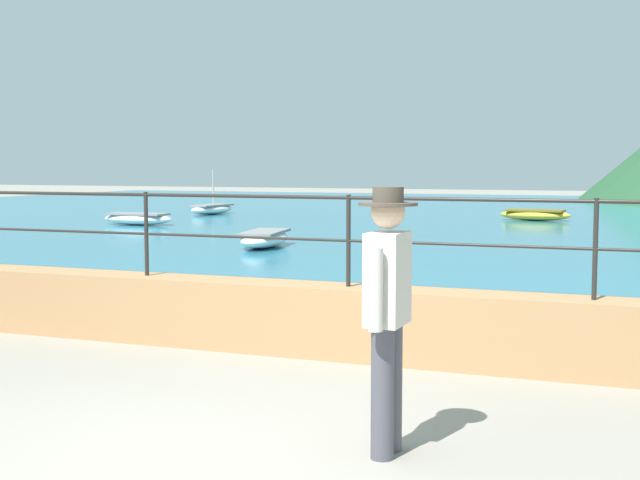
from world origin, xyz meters
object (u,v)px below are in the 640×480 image
object	(u,v)px
person_walking	(387,307)
boat_0	(265,238)
boat_2	(535,215)
boat_4	(212,209)
boat_1	(138,218)

from	to	relation	value
person_walking	boat_0	xyz separation A→B (m)	(-6.45, 11.99, -0.72)
person_walking	boat_2	world-z (taller)	person_walking
boat_0	boat_4	world-z (taller)	boat_4
boat_2	boat_4	world-z (taller)	boat_4
boat_1	boat_4	bearing A→B (deg)	95.87
boat_0	boat_1	distance (m)	8.25
boat_1	boat_4	xyz separation A→B (m)	(-0.60, 5.82, 0.00)
person_walking	boat_2	size ratio (longest dim) A/B	0.74
boat_2	boat_4	bearing A→B (deg)	-176.75
boat_4	person_walking	bearing A→B (deg)	-59.12
boat_0	boat_2	xyz separation A→B (m)	(4.48, 11.47, 0.00)
person_walking	boat_0	bearing A→B (deg)	118.29
person_walking	boat_1	xyz separation A→B (m)	(-13.03, 16.97, -0.72)
boat_1	boat_4	distance (m)	5.85
boat_1	boat_2	size ratio (longest dim) A/B	0.97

